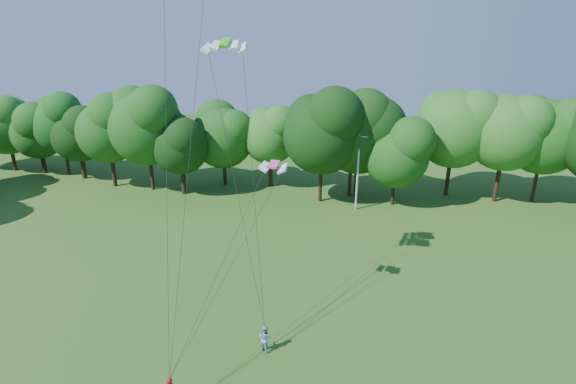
# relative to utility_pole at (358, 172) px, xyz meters

# --- Properties ---
(utility_pole) EXTENTS (1.50, 0.65, 7.91)m
(utility_pole) POSITION_rel_utility_pole_xyz_m (0.00, 0.00, 0.00)
(utility_pole) COLOR beige
(utility_pole) RESTS_ON ground
(kite_flyer_right) EXTENTS (1.01, 0.94, 1.65)m
(kite_flyer_right) POSITION_rel_utility_pole_xyz_m (-4.68, -22.51, -3.25)
(kite_flyer_right) COLOR #9AB1D5
(kite_flyer_right) RESTS_ON ground
(kite_green) EXTENTS (2.62, 1.29, 0.56)m
(kite_green) POSITION_rel_utility_pole_xyz_m (-7.84, -17.38, 12.85)
(kite_green) COLOR green
(kite_green) RESTS_ON ground
(kite_pink) EXTENTS (1.82, 1.09, 0.35)m
(kite_pink) POSITION_rel_utility_pole_xyz_m (-4.92, -18.14, 5.96)
(kite_pink) COLOR #E940AC
(kite_pink) RESTS_ON ground
(tree_back_west) EXTENTS (7.43, 7.43, 10.81)m
(tree_back_west) POSITION_rel_utility_pole_xyz_m (-36.24, 5.48, 2.67)
(tree_back_west) COLOR #381F16
(tree_back_west) RESTS_ON ground
(tree_back_center) EXTENTS (9.12, 9.12, 13.26)m
(tree_back_center) POSITION_rel_utility_pole_xyz_m (-0.82, 3.87, 4.20)
(tree_back_center) COLOR black
(tree_back_center) RESTS_ON ground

